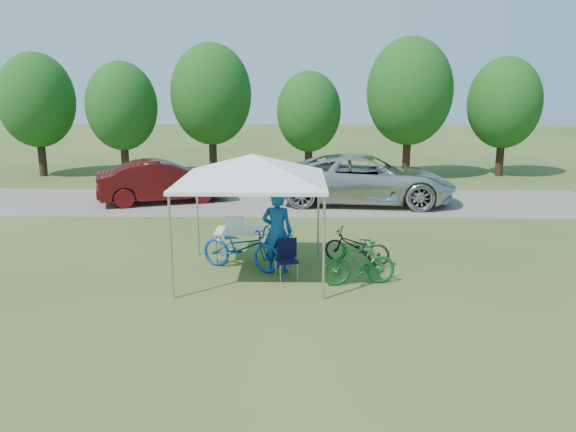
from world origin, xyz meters
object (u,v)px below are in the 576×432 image
cooler (234,223)px  bike_blue (241,247)px  folding_chair (287,255)px  bike_dark (357,247)px  folding_table (255,231)px  sedan (163,181)px  minivan (366,179)px  bike_green (359,263)px  cyclist (277,232)px

cooler → bike_blue: 0.81m
folding_chair → bike_dark: folding_chair is taller
folding_table → sedan: size_ratio=0.41×
folding_table → minivan: (3.48, 6.88, 0.17)m
cooler → bike_blue: (0.23, -0.67, -0.41)m
minivan → bike_green: bearing=177.8°
cooler → sedan: 7.67m
folding_table → cooler: cooler is taller
bike_blue → minivan: bearing=-4.5°
folding_chair → cooler: size_ratio=2.05×
folding_table → sedan: sedan is taller
sedan → bike_dark: bearing=-157.3°
bike_green → bike_dark: bearing=165.7°
cooler → bike_blue: cooler is taller
bike_dark → minivan: minivan is taller
folding_chair → cyclist: cyclist is taller
folding_chair → sedan: (-4.64, 8.11, 0.27)m
cyclist → minivan: bearing=-103.5°
folding_chair → bike_blue: 1.19m
cooler → bike_dark: (2.94, -0.20, -0.51)m
cooler → minivan: minivan is taller
bike_green → bike_dark: (0.11, 1.47, -0.06)m
folding_chair → minivan: (2.68, 8.09, 0.38)m
folding_table → bike_green: bike_green is taller
folding_table → bike_green: size_ratio=1.18×
cooler → bike_green: bearing=-30.5°
bike_blue → sedan: 8.37m
cyclist → bike_green: size_ratio=1.18×
cooler → folding_table: bearing=-0.0°
cyclist → minivan: cyclist is taller
cooler → bike_dark: 2.99m
folding_table → folding_chair: size_ratio=2.16×
minivan → sedan: minivan is taller
folding_table → bike_blue: bike_blue is taller
folding_table → cyclist: bearing=-55.6°
bike_green → bike_dark: size_ratio=1.01×
cooler → cyclist: cyclist is taller
folding_table → bike_dark: bearing=-4.7°
folding_table → bike_dark: 2.47m
minivan → cooler: bearing=155.4°
folding_chair → bike_green: (1.54, -0.45, -0.03)m
cooler → folding_chair: bearing=-43.3°
bike_blue → bike_dark: (2.71, 0.47, -0.10)m
folding_chair → cyclist: (-0.23, 0.39, 0.43)m
folding_chair → minivan: size_ratio=0.14×
cooler → cyclist: bearing=-37.9°
cooler → minivan: bearing=60.0°
folding_table → minivan: minivan is taller
bike_blue → sedan: sedan is taller
bike_blue → bike_dark: bike_blue is taller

